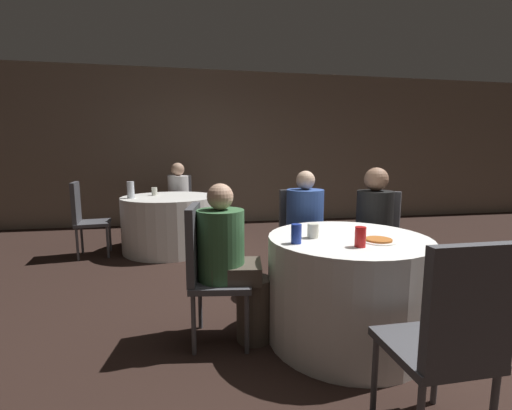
# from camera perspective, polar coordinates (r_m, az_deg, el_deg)

# --- Properties ---
(ground_plane) EXTENTS (16.00, 16.00, 0.00)m
(ground_plane) POSITION_cam_1_polar(r_m,az_deg,el_deg) (2.84, 18.49, -18.79)
(ground_plane) COLOR black
(wall_back) EXTENTS (16.00, 0.06, 2.80)m
(wall_back) POSITION_cam_1_polar(r_m,az_deg,el_deg) (6.61, 0.64, 9.39)
(wall_back) COLOR #7A6B5B
(wall_back) RESTS_ON ground_plane
(table_near) EXTENTS (1.08, 1.08, 0.73)m
(table_near) POSITION_cam_1_polar(r_m,az_deg,el_deg) (2.51, 14.82, -13.21)
(table_near) COLOR white
(table_near) RESTS_ON ground_plane
(table_far) EXTENTS (1.25, 1.25, 0.73)m
(table_far) POSITION_cam_1_polar(r_m,az_deg,el_deg) (4.78, -14.11, -2.94)
(table_far) COLOR white
(table_far) RESTS_ON ground_plane
(chair_near_south) EXTENTS (0.40, 0.41, 0.95)m
(chair_near_south) POSITION_cam_1_polar(r_m,az_deg,el_deg) (1.70, 29.74, -17.92)
(chair_near_south) COLOR #47474C
(chair_near_south) RESTS_ON ground_plane
(chair_near_northeast) EXTENTS (0.56, 0.56, 0.95)m
(chair_near_northeast) POSITION_cam_1_polar(r_m,az_deg,el_deg) (3.36, 19.31, -4.55)
(chair_near_northeast) COLOR #47474C
(chair_near_northeast) RESTS_ON ground_plane
(chair_near_north) EXTENTS (0.41, 0.41, 0.95)m
(chair_near_north) POSITION_cam_1_polar(r_m,az_deg,el_deg) (3.31, 7.49, -4.35)
(chair_near_north) COLOR #47474C
(chair_near_north) RESTS_ON ground_plane
(chair_near_west) EXTENTS (0.46, 0.45, 0.95)m
(chair_near_west) POSITION_cam_1_polar(r_m,az_deg,el_deg) (2.36, -8.26, -9.57)
(chair_near_west) COLOR #47474C
(chair_near_west) RESTS_ON ground_plane
(chair_far_west) EXTENTS (0.46, 0.45, 0.95)m
(chair_far_west) POSITION_cam_1_polar(r_m,az_deg,el_deg) (4.79, -26.76, -1.25)
(chair_far_west) COLOR #47474C
(chair_far_west) RESTS_ON ground_plane
(chair_far_north) EXTENTS (0.43, 0.44, 0.95)m
(chair_far_north) POSITION_cam_1_polar(r_m,az_deg,el_deg) (5.77, -12.64, 0.93)
(chair_far_north) COLOR #47474C
(chair_far_north) RESTS_ON ground_plane
(person_green_jacket) EXTENTS (0.50, 0.34, 1.09)m
(person_green_jacket) POSITION_cam_1_polar(r_m,az_deg,el_deg) (2.35, -3.93, -9.80)
(person_green_jacket) COLOR #4C4238
(person_green_jacket) RESTS_ON ground_plane
(person_white_shirt) EXTENTS (0.34, 0.50, 1.15)m
(person_white_shirt) POSITION_cam_1_polar(r_m,az_deg,el_deg) (5.60, -12.86, 1.01)
(person_white_shirt) COLOR black
(person_white_shirt) RESTS_ON ground_plane
(person_blue_shirt) EXTENTS (0.34, 0.51, 1.14)m
(person_blue_shirt) POSITION_cam_1_polar(r_m,az_deg,el_deg) (3.15, 8.50, -4.60)
(person_blue_shirt) COLOR black
(person_blue_shirt) RESTS_ON ground_plane
(person_black_shirt) EXTENTS (0.45, 0.46, 1.17)m
(person_black_shirt) POSITION_cam_1_polar(r_m,az_deg,el_deg) (3.19, 18.76, -4.60)
(person_black_shirt) COLOR #33384C
(person_black_shirt) RESTS_ON ground_plane
(pizza_plate_near) EXTENTS (0.23, 0.23, 0.02)m
(pizza_plate_near) POSITION_cam_1_polar(r_m,az_deg,el_deg) (2.33, 19.74, -5.55)
(pizza_plate_near) COLOR white
(pizza_plate_near) RESTS_ON table_near
(soda_can_blue) EXTENTS (0.07, 0.07, 0.12)m
(soda_can_blue) POSITION_cam_1_polar(r_m,az_deg,el_deg) (2.15, 6.73, -4.79)
(soda_can_blue) COLOR #1E38A5
(soda_can_blue) RESTS_ON table_near
(soda_can_red) EXTENTS (0.07, 0.07, 0.12)m
(soda_can_red) POSITION_cam_1_polar(r_m,az_deg,el_deg) (2.15, 17.00, -5.11)
(soda_can_red) COLOR red
(soda_can_red) RESTS_ON table_near
(cup_near) EXTENTS (0.07, 0.07, 0.10)m
(cup_near) POSITION_cam_1_polar(r_m,az_deg,el_deg) (2.31, 9.47, -4.25)
(cup_near) COLOR silver
(cup_near) RESTS_ON table_near
(bottle_far) EXTENTS (0.09, 0.09, 0.21)m
(bottle_far) POSITION_cam_1_polar(r_m,az_deg,el_deg) (4.65, -20.17, 2.38)
(bottle_far) COLOR silver
(bottle_far) RESTS_ON table_far
(cup_far) EXTENTS (0.08, 0.08, 0.11)m
(cup_far) POSITION_cam_1_polar(r_m,az_deg,el_deg) (4.89, -16.58, 2.19)
(cup_far) COLOR silver
(cup_far) RESTS_ON table_far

